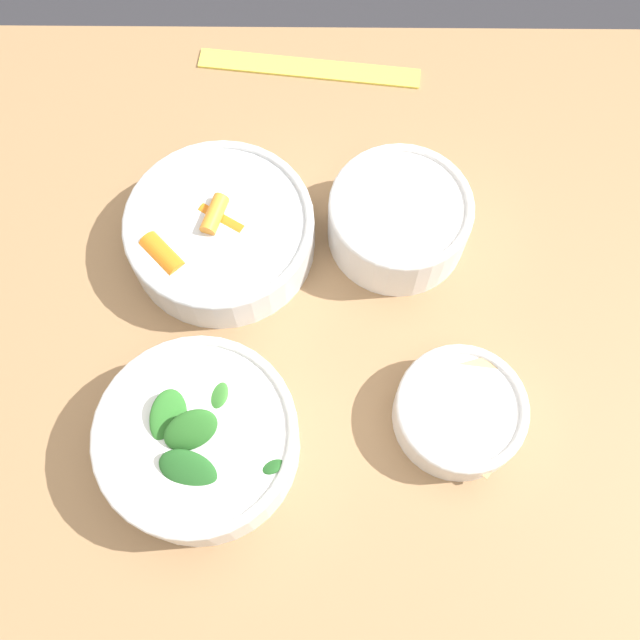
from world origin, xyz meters
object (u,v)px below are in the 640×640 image
object	(u,v)px
bowl_carrots	(220,231)
bowl_cookies	(461,411)
bowl_greens	(199,439)
ruler	(309,68)
bowl_beans_hotdog	(399,220)

from	to	relation	value
bowl_carrots	bowl_cookies	size ratio (longest dim) A/B	1.55
bowl_greens	bowl_cookies	xyz separation A→B (m)	(0.25, 0.03, -0.01)
bowl_greens	ruler	world-z (taller)	bowl_greens
ruler	bowl_greens	bearing A→B (deg)	-101.60
bowl_greens	bowl_cookies	world-z (taller)	bowl_greens
bowl_greens	ruler	distance (m)	0.48
bowl_cookies	ruler	size ratio (longest dim) A/B	0.47
bowl_cookies	bowl_beans_hotdog	bearing A→B (deg)	104.58
bowl_beans_hotdog	bowl_cookies	size ratio (longest dim) A/B	1.17
bowl_carrots	bowl_cookies	distance (m)	0.31
bowl_beans_hotdog	ruler	xyz separation A→B (m)	(-0.10, 0.23, -0.03)
bowl_cookies	bowl_greens	bearing A→B (deg)	-172.92
bowl_greens	bowl_cookies	distance (m)	0.25
ruler	bowl_carrots	bearing A→B (deg)	-110.31
bowl_carrots	bowl_cookies	bearing A→B (deg)	-38.31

